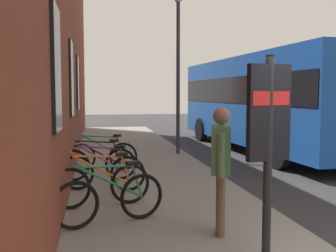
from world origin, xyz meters
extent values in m
plane|color=#2D2D30|center=(6.00, -1.00, 0.00)|extent=(60.00, 60.00, 0.00)
cube|color=gray|center=(8.00, 1.75, 0.06)|extent=(24.00, 3.50, 0.12)
cube|color=black|center=(2.00, 3.48, 2.40)|extent=(0.90, 0.06, 1.60)
cube|color=black|center=(5.50, 3.48, 2.40)|extent=(0.90, 0.06, 1.60)
cube|color=black|center=(9.00, 3.48, 2.40)|extent=(0.90, 0.06, 1.60)
torus|color=black|center=(2.50, 3.30, 0.48)|extent=(0.28, 0.70, 0.72)
torus|color=black|center=(2.82, 2.30, 0.48)|extent=(0.28, 0.70, 0.72)
cylinder|color=#267F3F|center=(2.67, 2.77, 0.76)|extent=(0.34, 0.98, 0.58)
cylinder|color=#267F3F|center=(2.64, 2.85, 1.00)|extent=(0.29, 0.82, 0.09)
cylinder|color=#267F3F|center=(2.80, 2.37, 0.73)|extent=(0.09, 0.19, 0.51)
cube|color=black|center=(2.77, 2.44, 1.02)|extent=(0.16, 0.22, 0.06)
cylinder|color=#267F3F|center=(2.51, 3.25, 1.08)|extent=(0.46, 0.17, 0.02)
torus|color=black|center=(3.55, 3.43, 0.48)|extent=(0.18, 0.72, 0.72)
torus|color=black|center=(3.72, 2.40, 0.48)|extent=(0.18, 0.72, 0.72)
cylinder|color=orange|center=(3.64, 2.89, 0.76)|extent=(0.20, 1.01, 0.58)
cylinder|color=orange|center=(3.63, 2.96, 1.00)|extent=(0.18, 0.85, 0.09)
cylinder|color=orange|center=(3.71, 2.47, 0.73)|extent=(0.07, 0.19, 0.51)
cube|color=black|center=(3.69, 2.54, 1.02)|extent=(0.13, 0.21, 0.06)
cylinder|color=orange|center=(3.56, 3.38, 1.08)|extent=(0.48, 0.10, 0.02)
torus|color=black|center=(4.91, 3.37, 0.48)|extent=(0.25, 0.71, 0.72)
torus|color=black|center=(4.63, 2.36, 0.48)|extent=(0.25, 0.71, 0.72)
cylinder|color=#8C338C|center=(4.76, 2.84, 0.76)|extent=(0.31, 0.99, 0.58)
cylinder|color=#8C338C|center=(4.78, 2.91, 1.00)|extent=(0.26, 0.83, 0.09)
cylinder|color=#8C338C|center=(4.65, 2.43, 0.73)|extent=(0.08, 0.19, 0.51)
cube|color=black|center=(4.67, 2.50, 1.02)|extent=(0.15, 0.22, 0.06)
cylinder|color=#8C338C|center=(4.90, 3.32, 1.08)|extent=(0.47, 0.15, 0.02)
torus|color=black|center=(5.76, 3.48, 0.48)|extent=(0.08, 0.72, 0.72)
torus|color=black|center=(5.73, 2.43, 0.48)|extent=(0.08, 0.72, 0.72)
cylinder|color=black|center=(5.74, 2.93, 0.76)|extent=(0.07, 1.02, 0.58)
cylinder|color=black|center=(5.75, 3.00, 1.00)|extent=(0.06, 0.85, 0.09)
cylinder|color=black|center=(5.73, 2.50, 0.73)|extent=(0.04, 0.19, 0.51)
cube|color=black|center=(5.73, 2.58, 1.02)|extent=(0.11, 0.20, 0.06)
cylinder|color=black|center=(5.76, 3.43, 1.08)|extent=(0.48, 0.04, 0.02)
torus|color=black|center=(6.83, 3.34, 0.48)|extent=(0.09, 0.72, 0.72)
torus|color=black|center=(6.80, 2.29, 0.48)|extent=(0.09, 0.72, 0.72)
cylinder|color=#267F3F|center=(6.81, 2.79, 0.76)|extent=(0.07, 1.02, 0.58)
cylinder|color=#267F3F|center=(6.82, 2.86, 1.00)|extent=(0.07, 0.85, 0.09)
cylinder|color=#267F3F|center=(6.80, 2.36, 0.73)|extent=(0.04, 0.19, 0.51)
cube|color=black|center=(6.80, 2.44, 1.02)|extent=(0.11, 0.20, 0.06)
cylinder|color=#267F3F|center=(6.83, 3.29, 1.08)|extent=(0.48, 0.04, 0.02)
cylinder|color=black|center=(0.97, 1.05, 1.32)|extent=(0.10, 0.10, 2.40)
cube|color=black|center=(0.97, 1.05, 1.87)|extent=(0.19, 0.55, 1.10)
cube|color=red|center=(0.97, 1.05, 2.03)|extent=(0.19, 0.50, 0.16)
cube|color=#1951B2|center=(10.20, -3.00, 1.85)|extent=(10.62, 3.06, 3.00)
cube|color=black|center=(10.20, -3.00, 2.21)|extent=(10.41, 3.09, 0.90)
cylinder|color=black|center=(6.78, -1.98, 0.50)|extent=(1.01, 0.30, 1.00)
cylinder|color=black|center=(13.62, -4.02, 0.50)|extent=(1.01, 0.30, 1.00)
cylinder|color=black|center=(13.49, -1.62, 0.50)|extent=(1.01, 0.30, 1.00)
cylinder|color=brown|center=(2.03, 1.26, 0.56)|extent=(0.13, 0.13, 0.88)
cylinder|color=brown|center=(1.85, 1.32, 0.56)|extent=(0.13, 0.13, 0.88)
cube|color=#4C724C|center=(1.94, 1.29, 1.32)|extent=(0.57, 0.41, 0.66)
sphere|color=#8C664C|center=(1.94, 1.29, 1.78)|extent=(0.24, 0.24, 0.24)
cylinder|color=#4C724C|center=(2.21, 1.20, 1.28)|extent=(0.10, 0.10, 0.58)
cylinder|color=#4C724C|center=(1.67, 1.39, 1.28)|extent=(0.10, 0.10, 0.58)
cylinder|color=#333338|center=(9.40, 0.30, 2.56)|extent=(0.12, 0.12, 4.89)
camera|label=1|loc=(-3.23, 3.02, 2.09)|focal=42.24mm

